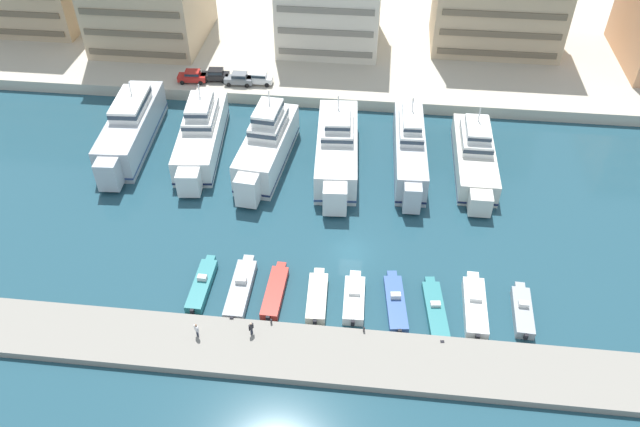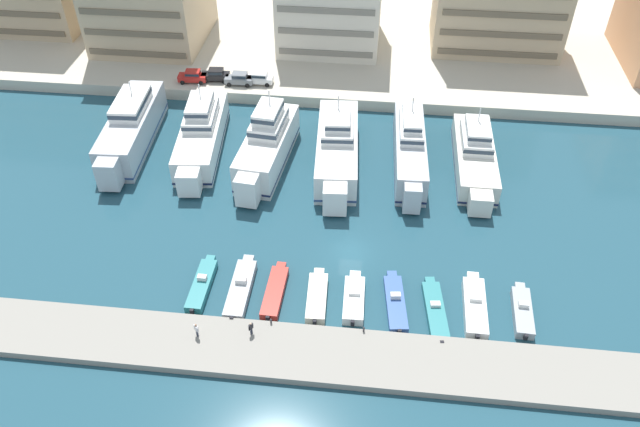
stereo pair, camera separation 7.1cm
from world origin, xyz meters
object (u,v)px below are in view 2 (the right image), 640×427
at_px(yacht_white_center_left, 337,148).
at_px(yacht_silver_center, 410,148).
at_px(motorboat_white_right, 475,306).
at_px(pedestrian_near_edge, 196,329).
at_px(motorboat_teal_mid_right, 435,311).
at_px(motorboat_grey_left, 241,288).
at_px(car_grey_mid_left, 239,78).
at_px(yacht_silver_far_left, 131,128).
at_px(pedestrian_mid_deck, 251,327).
at_px(yacht_ivory_center_right, 475,155).
at_px(motorboat_grey_far_right, 522,311).
at_px(yacht_white_left, 201,134).
at_px(motorboat_cream_center_left, 317,297).
at_px(motorboat_red_mid_left, 275,291).
at_px(yacht_white_mid_left, 267,145).
at_px(motorboat_white_center, 354,299).
at_px(car_black_left, 216,74).
at_px(car_white_center_left, 259,78).
at_px(motorboat_blue_center_right, 395,302).
at_px(motorboat_teal_far_left, 202,284).
at_px(car_red_far_left, 193,76).

relative_size(yacht_white_center_left, yacht_silver_center, 1.04).
relative_size(motorboat_white_right, pedestrian_near_edge, 4.98).
distance_m(motorboat_teal_mid_right, motorboat_white_right, 3.95).
xyz_separation_m(motorboat_grey_left, car_grey_mid_left, (-8.00, 38.22, 2.18)).
relative_size(yacht_silver_far_left, motorboat_white_right, 2.50).
height_order(motorboat_teal_mid_right, pedestrian_mid_deck, pedestrian_mid_deck).
bearing_deg(motorboat_grey_left, yacht_white_center_left, 71.21).
bearing_deg(yacht_ivory_center_right, motorboat_grey_far_right, -82.73).
distance_m(yacht_white_left, yacht_white_center_left, 17.86).
bearing_deg(motorboat_cream_center_left, motorboat_red_mid_left, 175.70).
bearing_deg(yacht_ivory_center_right, motorboat_grey_left, -136.51).
relative_size(yacht_white_mid_left, yacht_silver_center, 0.92).
distance_m(yacht_white_left, pedestrian_near_edge, 31.50).
distance_m(motorboat_white_center, car_black_left, 45.55).
distance_m(motorboat_grey_left, motorboat_cream_center_left, 7.81).
bearing_deg(yacht_white_center_left, yacht_silver_center, 5.42).
bearing_deg(yacht_white_left, motorboat_white_center, -48.34).
bearing_deg(car_white_center_left, motorboat_white_right, -53.56).
bearing_deg(yacht_white_mid_left, car_black_left, 121.81).
xyz_separation_m(yacht_ivory_center_right, car_grey_mid_left, (-32.90, 14.60, 0.66)).
distance_m(car_black_left, car_grey_mid_left, 3.77).
bearing_deg(motorboat_blue_center_right, motorboat_red_mid_left, 179.73).
distance_m(motorboat_blue_center_right, motorboat_teal_mid_right, 3.96).
relative_size(motorboat_white_center, pedestrian_mid_deck, 4.33).
bearing_deg(yacht_white_left, motorboat_red_mid_left, -60.56).
distance_m(motorboat_teal_mid_right, car_black_left, 50.56).
distance_m(yacht_silver_far_left, car_grey_mid_left, 18.14).
xyz_separation_m(motorboat_teal_far_left, motorboat_teal_mid_right, (23.52, -0.82, -0.07)).
distance_m(motorboat_blue_center_right, motorboat_grey_far_right, 12.32).
distance_m(yacht_ivory_center_right, pedestrian_near_edge, 40.90).
xyz_separation_m(motorboat_grey_left, car_black_left, (-11.69, 38.97, 2.18)).
distance_m(motorboat_cream_center_left, car_white_center_left, 41.17).
relative_size(yacht_ivory_center_right, motorboat_grey_left, 2.15).
relative_size(motorboat_teal_far_left, motorboat_blue_center_right, 0.97).
xyz_separation_m(yacht_white_mid_left, yacht_white_center_left, (8.78, 0.90, -0.31)).
bearing_deg(motorboat_teal_far_left, car_red_far_left, 106.01).
bearing_deg(motorboat_teal_mid_right, motorboat_grey_far_right, 5.36).
relative_size(yacht_white_mid_left, car_black_left, 4.36).
bearing_deg(motorboat_grey_far_right, motorboat_white_right, 178.84).
bearing_deg(motorboat_cream_center_left, yacht_white_mid_left, 111.79).
xyz_separation_m(car_red_far_left, pedestrian_mid_deck, (17.22, -43.94, -0.95)).
relative_size(car_grey_mid_left, pedestrian_mid_deck, 2.62).
relative_size(yacht_ivory_center_right, pedestrian_mid_deck, 11.89).
distance_m(motorboat_white_right, car_grey_mid_left, 49.37).
relative_size(yacht_white_mid_left, pedestrian_mid_deck, 11.69).
height_order(motorboat_blue_center_right, car_black_left, car_black_left).
distance_m(motorboat_red_mid_left, pedestrian_near_edge, 9.12).
height_order(yacht_white_left, motorboat_teal_far_left, yacht_white_left).
height_order(yacht_white_mid_left, car_white_center_left, yacht_white_mid_left).
xyz_separation_m(car_black_left, pedestrian_mid_deck, (13.96, -44.75, -0.95)).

